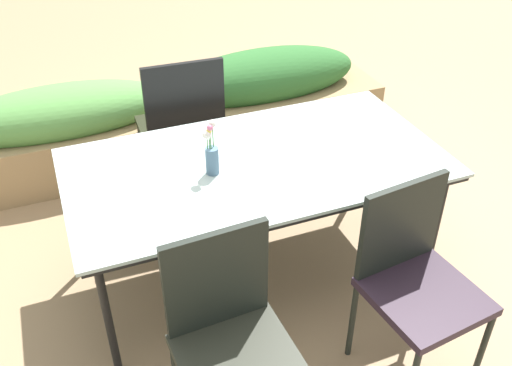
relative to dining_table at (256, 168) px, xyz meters
name	(u,v)px	position (x,y,z in m)	size (l,w,h in m)	color
ground_plane	(252,258)	(0.01, 0.10, -0.69)	(12.00, 12.00, 0.00)	#9E7F5B
dining_table	(256,168)	(0.00, 0.00, 0.00)	(1.88, 0.99, 0.73)	#B2C6C1
chair_far_side	(182,124)	(-0.17, 0.80, -0.12)	(0.51, 0.51, 1.02)	black
chair_near_left	(230,333)	(-0.43, -0.81, -0.17)	(0.47, 0.47, 0.92)	#2C2E25
chair_near_right	(415,274)	(0.41, -0.81, -0.15)	(0.49, 0.49, 0.93)	#2C1F2B
flower_vase	(211,154)	(-0.23, -0.02, 0.15)	(0.07, 0.06, 0.28)	slate
planter_box	(172,114)	(-0.10, 1.40, -0.37)	(3.24, 0.56, 0.70)	#9E7F56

